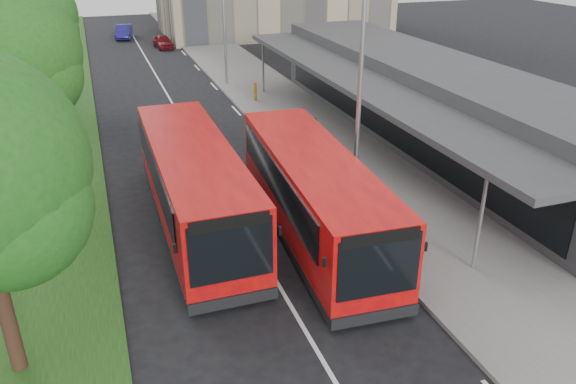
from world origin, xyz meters
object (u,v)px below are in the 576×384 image
lamp_post_far (222,13)px  car_far (124,32)px  bus_main (314,196)px  bollard (255,92)px  tree_mid (18,60)px  lamp_post_near (358,88)px  litter_bin (311,129)px  bus_second (195,186)px  tree_far (35,20)px  car_near (163,42)px

lamp_post_far → car_far: bearing=103.5°
bus_main → bollard: (2.77, 16.53, -0.85)m
tree_mid → car_far: (6.10, 33.87, -4.40)m
tree_mid → lamp_post_near: lamp_post_near is taller
lamp_post_far → bus_main: bearing=-95.5°
litter_bin → bollard: bollard is taller
lamp_post_near → bus_second: lamp_post_near is taller
lamp_post_far → bollard: bearing=-81.1°
tree_mid → litter_bin: 13.28m
bus_second → bollard: size_ratio=10.22×
lamp_post_far → car_far: 21.90m
tree_mid → bollard: bearing=34.8°
tree_far → bollard: 13.16m
litter_bin → bollard: 7.67m
lamp_post_near → car_near: (-2.13, 34.75, -4.15)m
tree_mid → litter_bin: tree_mid is taller
bollard → lamp_post_near: bearing=-92.8°
tree_far → lamp_post_near: (11.13, -19.05, -0.22)m
bollard → bus_second: bearing=-113.9°
lamp_post_far → litter_bin: 13.07m
bus_main → car_near: (-0.10, 35.99, -0.95)m
car_near → car_far: bearing=110.0°
car_near → tree_far: bearing=-124.9°
lamp_post_near → lamp_post_far: size_ratio=1.00×
tree_mid → litter_bin: size_ratio=7.57×
lamp_post_near → car_near: bearing=93.5°
tree_far → litter_bin: bearing=-42.3°
car_far → bollard: bearing=-67.6°
bus_second → litter_bin: size_ratio=10.44×
litter_bin → car_far: bearing=100.9°
tree_far → lamp_post_near: 22.07m
lamp_post_far → bus_second: lamp_post_far is taller
tree_far → car_far: bearing=74.4°
litter_bin → car_far: car_far is taller
tree_far → lamp_post_near: lamp_post_near is taller
tree_mid → tree_far: tree_mid is taller
bollard → car_near: bearing=98.4°
lamp_post_far → bollard: lamp_post_far is taller
lamp_post_near → bus_main: 3.98m
lamp_post_near → car_near: size_ratio=2.39×
tree_far → bus_second: tree_far is taller
litter_bin → car_near: (-3.54, 27.10, -0.09)m
bus_main → lamp_post_far: bearing=88.0°
car_near → tree_mid: bearing=-113.1°
lamp_post_near → car_far: bearing=97.0°
tree_far → car_near: size_ratio=2.28×
bollard → tree_far: bearing=162.4°
tree_far → car_far: (6.10, 21.87, -4.30)m
litter_bin → tree_far: bearing=137.7°
tree_mid → bollard: 15.09m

